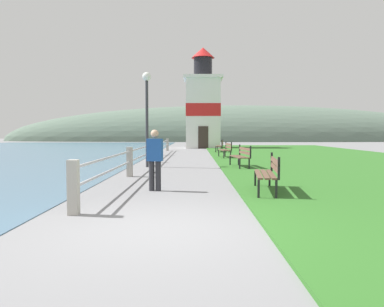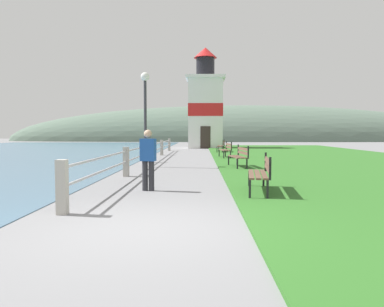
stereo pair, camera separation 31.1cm
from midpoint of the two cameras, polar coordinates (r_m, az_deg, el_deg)
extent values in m
plane|color=slate|center=(5.79, -7.27, -11.42)|extent=(160.00, 160.00, 0.00)
cube|color=#2D6623|center=(20.85, 19.70, -0.88)|extent=(12.00, 42.23, 0.06)
cube|color=#A8A399|center=(7.01, -18.85, -4.91)|extent=(0.18, 0.18, 0.98)
cube|color=#A8A399|center=(12.53, -10.19, -1.25)|extent=(0.18, 0.18, 0.98)
cube|color=#A8A399|center=(18.19, -6.87, 0.16)|extent=(0.18, 0.18, 0.98)
cube|color=#A8A399|center=(23.88, -5.13, 0.91)|extent=(0.18, 0.18, 0.98)
cube|color=#A8A399|center=(29.59, -4.06, 1.36)|extent=(0.18, 0.18, 0.98)
cylinder|color=#B2B2B7|center=(18.17, -6.88, 1.24)|extent=(0.06, 22.93, 0.06)
cylinder|color=#B2B2B7|center=(18.19, -6.87, 0.16)|extent=(0.06, 22.93, 0.06)
cube|color=brown|center=(9.02, 9.12, -3.11)|extent=(0.34, 1.89, 0.04)
cube|color=brown|center=(9.02, 10.05, -3.12)|extent=(0.34, 1.89, 0.04)
cube|color=brown|center=(9.03, 10.98, -3.12)|extent=(0.34, 1.89, 0.04)
cube|color=brown|center=(9.01, 11.56, -1.12)|extent=(0.28, 1.88, 0.11)
cube|color=brown|center=(9.02, 11.55, -2.11)|extent=(0.28, 1.88, 0.11)
cube|color=black|center=(8.14, 9.03, -5.54)|extent=(0.06, 0.06, 0.45)
cube|color=black|center=(9.96, 8.73, -3.93)|extent=(0.06, 0.06, 0.45)
cube|color=black|center=(8.15, 11.64, -5.55)|extent=(0.06, 0.06, 0.45)
cube|color=black|center=(9.97, 10.86, -3.94)|extent=(0.06, 0.06, 0.45)
cube|color=black|center=(8.10, 12.03, -2.26)|extent=(0.06, 0.06, 0.49)
cube|color=black|center=(9.93, 11.17, -1.25)|extent=(0.06, 0.06, 0.49)
cube|color=brown|center=(15.27, 6.08, -0.49)|extent=(0.33, 1.79, 0.04)
cube|color=brown|center=(15.30, 6.62, -0.49)|extent=(0.33, 1.79, 0.04)
cube|color=brown|center=(15.34, 7.15, -0.48)|extent=(0.33, 1.79, 0.04)
cube|color=brown|center=(15.34, 7.47, 0.70)|extent=(0.27, 1.78, 0.11)
cube|color=brown|center=(15.35, 7.47, 0.11)|extent=(0.27, 1.78, 0.11)
cube|color=black|center=(14.43, 6.67, -1.69)|extent=(0.06, 0.06, 0.45)
cube|color=black|center=(16.13, 5.27, -1.16)|extent=(0.06, 0.06, 0.45)
cube|color=black|center=(14.52, 8.10, -1.67)|extent=(0.06, 0.06, 0.45)
cube|color=black|center=(16.21, 6.55, -1.15)|extent=(0.06, 0.06, 0.45)
cube|color=black|center=(14.50, 8.30, 0.18)|extent=(0.06, 0.06, 0.49)
cube|color=black|center=(16.19, 6.73, 0.51)|extent=(0.06, 0.06, 0.49)
cube|color=brown|center=(20.98, 4.15, 0.53)|extent=(0.29, 1.61, 0.04)
cube|color=brown|center=(21.01, 4.54, 0.54)|extent=(0.29, 1.61, 0.04)
cube|color=brown|center=(21.04, 4.94, 0.54)|extent=(0.29, 1.61, 0.04)
cube|color=brown|center=(21.04, 5.17, 1.40)|extent=(0.23, 1.60, 0.11)
cube|color=brown|center=(21.05, 5.17, 0.97)|extent=(0.23, 1.60, 0.11)
cube|color=black|center=(20.23, 4.43, -0.26)|extent=(0.06, 0.06, 0.45)
cube|color=black|center=(21.76, 3.69, -0.01)|extent=(0.06, 0.06, 0.45)
cube|color=black|center=(20.30, 5.46, -0.26)|extent=(0.06, 0.06, 0.45)
cube|color=black|center=(21.82, 4.64, -0.01)|extent=(0.06, 0.06, 0.45)
cube|color=black|center=(20.28, 5.60, 1.07)|extent=(0.06, 0.06, 0.49)
cube|color=black|center=(21.81, 4.78, 1.22)|extent=(0.06, 0.06, 0.49)
cube|color=brown|center=(27.04, 3.50, 1.14)|extent=(0.33, 1.78, 0.04)
cube|color=brown|center=(27.03, 3.81, 1.14)|extent=(0.33, 1.78, 0.04)
cube|color=brown|center=(27.02, 4.12, 1.14)|extent=(0.33, 1.78, 0.04)
cube|color=brown|center=(27.01, 4.31, 1.81)|extent=(0.27, 1.77, 0.11)
cube|color=brown|center=(27.01, 4.31, 1.48)|extent=(0.27, 1.77, 0.11)
cube|color=black|center=(26.19, 3.29, 0.54)|extent=(0.06, 0.06, 0.45)
cube|color=black|center=(27.92, 3.54, 0.71)|extent=(0.06, 0.06, 0.45)
cube|color=black|center=(26.17, 4.10, 0.53)|extent=(0.06, 0.06, 0.45)
cube|color=black|center=(27.89, 4.30, 0.70)|extent=(0.06, 0.06, 0.45)
cube|color=black|center=(26.15, 4.21, 1.56)|extent=(0.06, 0.06, 0.49)
cube|color=black|center=(27.88, 4.40, 1.67)|extent=(0.06, 0.06, 0.49)
cube|color=white|center=(35.04, 1.41, 6.05)|extent=(3.10, 3.10, 6.34)
cube|color=red|center=(35.05, 1.41, 6.56)|extent=(3.14, 3.14, 1.14)
cube|color=white|center=(35.35, 1.42, 11.39)|extent=(3.56, 3.56, 0.25)
cylinder|color=black|center=(35.51, 1.42, 12.98)|extent=(1.70, 1.70, 1.74)
cone|color=red|center=(35.76, 1.43, 15.11)|extent=(2.13, 2.13, 0.96)
cube|color=#332823|center=(33.43, 1.46, 2.46)|extent=(0.90, 0.06, 2.00)
cylinder|color=#28282D|center=(9.44, -7.10, -3.41)|extent=(0.14, 0.14, 0.75)
cylinder|color=#28282D|center=(9.39, -6.13, -3.44)|extent=(0.14, 0.14, 0.75)
cube|color=#1E4C99|center=(9.36, -6.64, 0.55)|extent=(0.40, 0.27, 0.56)
sphere|color=tan|center=(9.35, -6.66, 3.01)|extent=(0.20, 0.20, 0.20)
cylinder|color=#333338|center=(15.83, -7.44, 4.45)|extent=(0.12, 0.12, 3.60)
sphere|color=white|center=(15.99, -7.49, 11.56)|extent=(0.36, 0.36, 0.36)
ellipsoid|color=#566B5B|center=(64.13, 6.89, 1.92)|extent=(80.00, 16.00, 12.00)
camera|label=1|loc=(0.16, -90.44, -0.02)|focal=35.00mm
camera|label=2|loc=(0.16, 89.56, 0.02)|focal=35.00mm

